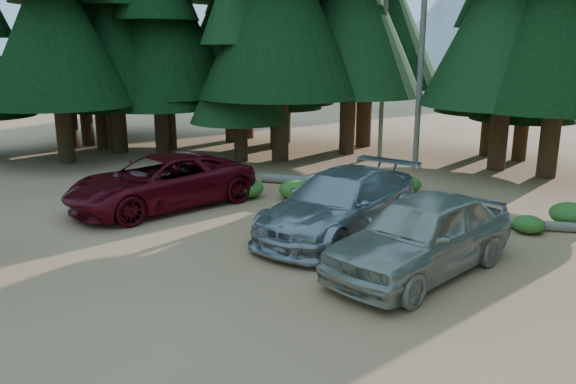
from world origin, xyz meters
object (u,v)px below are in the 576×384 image
object	(u,v)px
red_pickup	(161,182)
silver_minivan_center	(340,204)
silver_minivan_right	(422,234)
log_left	(322,182)
log_right	(568,227)
log_mid	(381,198)

from	to	relation	value
red_pickup	silver_minivan_center	bearing A→B (deg)	22.12
red_pickup	silver_minivan_right	size ratio (longest dim) A/B	1.13
red_pickup	log_left	size ratio (longest dim) A/B	1.27
log_right	log_mid	bearing A→B (deg)	159.37
red_pickup	silver_minivan_right	world-z (taller)	silver_minivan_right
log_mid	log_right	size ratio (longest dim) A/B	0.79
silver_minivan_right	log_right	xyz separation A→B (m)	(3.05, 4.58, -0.76)
silver_minivan_center	log_mid	xyz separation A→B (m)	(0.11, 3.61, -0.71)
silver_minivan_center	silver_minivan_right	world-z (taller)	silver_minivan_right
log_left	log_right	xyz separation A→B (m)	(8.05, -1.94, -0.03)
red_pickup	silver_minivan_center	world-z (taller)	silver_minivan_center
silver_minivan_center	silver_minivan_right	distance (m)	3.10
log_mid	log_right	bearing A→B (deg)	28.05
silver_minivan_center	log_right	xyz separation A→B (m)	(5.61, 2.83, -0.71)
red_pickup	log_right	size ratio (longest dim) A/B	1.38
log_mid	log_right	world-z (taller)	log_mid
red_pickup	log_left	bearing A→B (deg)	75.57
red_pickup	silver_minivan_right	bearing A→B (deg)	10.75
log_left	silver_minivan_center	bearing A→B (deg)	-70.94
log_mid	red_pickup	bearing A→B (deg)	-113.82
log_mid	log_right	xyz separation A→B (m)	(5.50, -0.77, -0.00)
silver_minivan_right	log_mid	world-z (taller)	silver_minivan_right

